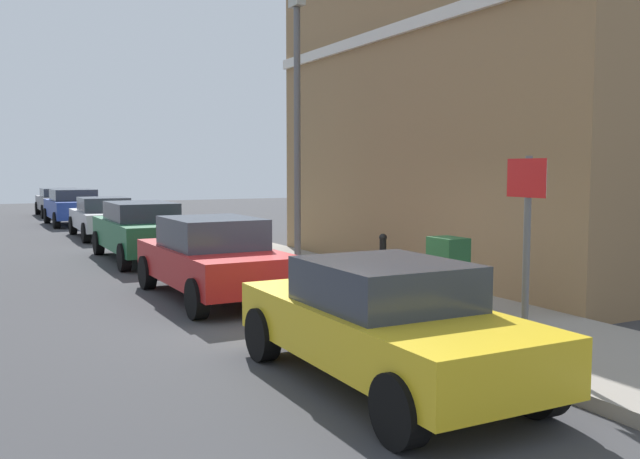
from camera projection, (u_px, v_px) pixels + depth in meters
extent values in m
plane|color=#38383A|center=(325.00, 324.00, 10.19)|extent=(80.00, 80.00, 0.00)
cube|color=gray|center=(277.00, 262.00, 16.34)|extent=(2.69, 30.00, 0.15)
cube|color=olive|center=(509.00, 110.00, 15.62)|extent=(6.47, 10.33, 7.29)
cube|color=silver|center=(390.00, 31.00, 13.99)|extent=(0.12, 10.33, 0.24)
cube|color=gold|center=(383.00, 330.00, 7.25)|extent=(1.65, 4.02, 0.55)
cube|color=#2D333D|center=(385.00, 284.00, 7.19)|extent=(1.45, 1.69, 0.49)
cylinder|color=black|center=(263.00, 334.00, 8.21)|extent=(0.22, 0.64, 0.64)
cylinder|color=black|center=(373.00, 321.00, 8.93)|extent=(0.22, 0.64, 0.64)
cylinder|color=black|center=(400.00, 410.00, 5.63)|extent=(0.22, 0.64, 0.64)
cylinder|color=black|center=(539.00, 383.00, 6.34)|extent=(0.22, 0.64, 0.64)
cube|color=maroon|center=(213.00, 264.00, 12.13)|extent=(1.74, 4.14, 0.59)
cube|color=#2D333D|center=(212.00, 233.00, 12.11)|extent=(1.51, 1.94, 0.55)
cylinder|color=black|center=(147.00, 272.00, 13.10)|extent=(0.23, 0.64, 0.64)
cylinder|color=black|center=(225.00, 267.00, 13.85)|extent=(0.23, 0.64, 0.64)
cylinder|color=black|center=(197.00, 299.00, 10.46)|extent=(0.23, 0.64, 0.64)
cylinder|color=black|center=(290.00, 290.00, 11.20)|extent=(0.23, 0.64, 0.64)
cube|color=#195933|center=(142.00, 234.00, 17.12)|extent=(1.66, 4.47, 0.69)
cube|color=#2D333D|center=(141.00, 212.00, 17.10)|extent=(1.46, 2.25, 0.47)
cylinder|color=black|center=(99.00, 243.00, 18.29)|extent=(0.22, 0.64, 0.64)
cylinder|color=black|center=(156.00, 240.00, 18.99)|extent=(0.22, 0.64, 0.64)
cylinder|color=black|center=(124.00, 257.00, 15.30)|extent=(0.22, 0.64, 0.64)
cylinder|color=black|center=(192.00, 253.00, 16.01)|extent=(0.22, 0.64, 0.64)
cube|color=#B7B7BC|center=(103.00, 220.00, 22.81)|extent=(1.70, 4.20, 0.57)
cube|color=#2D333D|center=(103.00, 205.00, 22.68)|extent=(1.48, 1.84, 0.48)
cylinder|color=black|center=(73.00, 225.00, 23.86)|extent=(0.23, 0.64, 0.64)
cylinder|color=black|center=(119.00, 224.00, 24.56)|extent=(0.23, 0.64, 0.64)
cylinder|color=black|center=(86.00, 233.00, 21.12)|extent=(0.23, 0.64, 0.64)
cylinder|color=black|center=(137.00, 231.00, 21.82)|extent=(0.23, 0.64, 0.64)
cube|color=navy|center=(74.00, 209.00, 27.85)|extent=(1.89, 4.04, 0.69)
cube|color=#2D333D|center=(73.00, 195.00, 27.81)|extent=(1.63, 2.06, 0.47)
cylinder|color=black|center=(47.00, 216.00, 28.75)|extent=(0.23, 0.64, 0.64)
cylinder|color=black|center=(89.00, 214.00, 29.56)|extent=(0.23, 0.64, 0.64)
cylinder|color=black|center=(56.00, 220.00, 26.20)|extent=(0.23, 0.64, 0.64)
cylinder|color=black|center=(103.00, 219.00, 27.01)|extent=(0.23, 0.64, 0.64)
cube|color=slate|center=(60.00, 203.00, 33.15)|extent=(1.83, 4.15, 0.63)
cube|color=#2D333D|center=(59.00, 193.00, 32.99)|extent=(1.61, 2.04, 0.42)
cylinder|color=black|center=(38.00, 208.00, 34.13)|extent=(0.22, 0.64, 0.64)
cylinder|color=black|center=(74.00, 207.00, 34.92)|extent=(0.22, 0.64, 0.64)
cylinder|color=black|center=(44.00, 212.00, 31.44)|extent=(0.22, 0.64, 0.64)
cylinder|color=black|center=(83.00, 211.00, 32.23)|extent=(0.22, 0.64, 0.64)
cube|color=#1E4C28|center=(448.00, 276.00, 10.07)|extent=(0.40, 0.55, 1.15)
cube|color=#333333|center=(447.00, 312.00, 10.12)|extent=(0.46, 0.61, 0.08)
cylinder|color=black|center=(383.00, 266.00, 11.82)|extent=(0.12, 0.12, 0.95)
sphere|color=black|center=(383.00, 238.00, 11.78)|extent=(0.14, 0.14, 0.14)
cylinder|color=#59595B|center=(526.00, 257.00, 7.82)|extent=(0.08, 0.08, 2.30)
cube|color=white|center=(527.00, 178.00, 7.73)|extent=(0.03, 0.56, 0.40)
cube|color=red|center=(526.00, 178.00, 7.73)|extent=(0.01, 0.60, 0.44)
cylinder|color=#59595B|center=(297.00, 140.00, 14.50)|extent=(0.14, 0.14, 5.50)
cube|color=#A5A599|center=(297.00, 2.00, 14.24)|extent=(0.20, 0.44, 0.20)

